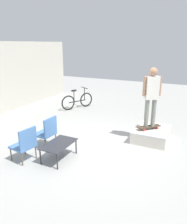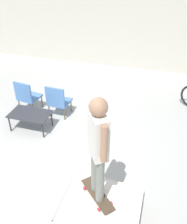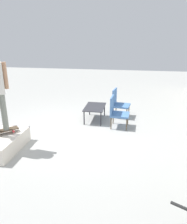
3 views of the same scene
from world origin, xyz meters
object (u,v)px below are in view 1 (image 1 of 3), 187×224
at_px(patio_chair_right, 47,131).
at_px(bicycle, 77,101).
at_px(skateboard_on_ramp, 149,127).
at_px(patio_chair_left, 25,143).
at_px(skate_ramp_box, 151,134).
at_px(person_skater, 152,92).
at_px(coffee_table, 59,145).

distance_m(patio_chair_right, bicycle, 4.05).
bearing_deg(skateboard_on_ramp, patio_chair_left, -179.72).
distance_m(skate_ramp_box, patio_chair_right, 3.23).
distance_m(person_skater, coffee_table, 3.09).
xyz_separation_m(skateboard_on_ramp, person_skater, (-0.00, 0.00, 1.08)).
height_order(skateboard_on_ramp, coffee_table, skateboard_on_ramp).
xyz_separation_m(skate_ramp_box, coffee_table, (-2.30, 1.91, 0.21)).
relative_size(skate_ramp_box, patio_chair_right, 1.42).
bearing_deg(bicycle, person_skater, -91.17).
xyz_separation_m(skateboard_on_ramp, patio_chair_left, (-2.68, 2.54, 0.04)).
relative_size(skate_ramp_box, bicycle, 0.86).
bearing_deg(patio_chair_left, bicycle, -157.44).
bearing_deg(skate_ramp_box, coffee_table, 140.24).
height_order(skate_ramp_box, patio_chair_left, patio_chair_left).
xyz_separation_m(person_skater, patio_chair_right, (-1.78, 2.54, -1.04)).
height_order(coffee_table, patio_chair_right, patio_chair_right).
bearing_deg(skate_ramp_box, person_skater, 135.38).
height_order(coffee_table, patio_chair_left, patio_chair_left).
xyz_separation_m(skateboard_on_ramp, coffee_table, (-2.22, 1.83, -0.05)).
bearing_deg(person_skater, bicycle, 116.55).
bearing_deg(patio_chair_right, skateboard_on_ramp, 128.16).
bearing_deg(bicycle, patio_chair_left, -137.82).
height_order(skate_ramp_box, person_skater, person_skater).
distance_m(patio_chair_left, bicycle, 4.91).
distance_m(coffee_table, patio_chair_left, 0.85).
relative_size(skate_ramp_box, person_skater, 0.72).
bearing_deg(skate_ramp_box, patio_chair_right, 125.34).
bearing_deg(skateboard_on_ramp, bicycle, 105.00).
height_order(skateboard_on_ramp, patio_chair_left, patio_chair_left).
xyz_separation_m(skate_ramp_box, skateboard_on_ramp, (-0.08, 0.08, 0.26)).
height_order(person_skater, coffee_table, person_skater).
bearing_deg(coffee_table, person_skater, -39.56).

